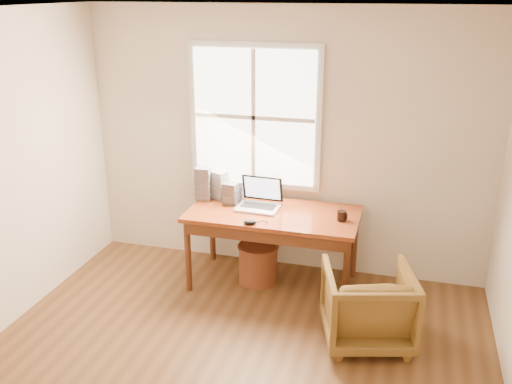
# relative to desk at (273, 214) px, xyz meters

# --- Properties ---
(room_shell) EXTENTS (4.04, 4.54, 2.64)m
(room_shell) POSITION_rel_desk_xyz_m (-0.02, -1.64, 0.59)
(room_shell) COLOR brown
(room_shell) RESTS_ON ground
(desk) EXTENTS (1.60, 0.80, 0.04)m
(desk) POSITION_rel_desk_xyz_m (0.00, 0.00, 0.00)
(desk) COLOR brown
(desk) RESTS_ON room_shell
(armchair) EXTENTS (0.85, 0.87, 0.64)m
(armchair) POSITION_rel_desk_xyz_m (0.97, -0.72, -0.41)
(armchair) COLOR brown
(armchair) RESTS_ON room_shell
(wicker_stool) EXTENTS (0.46, 0.46, 0.38)m
(wicker_stool) POSITION_rel_desk_xyz_m (-0.15, 0.00, -0.54)
(wicker_stool) COLOR brown
(wicker_stool) RESTS_ON room_shell
(laptop) EXTENTS (0.43, 0.45, 0.31)m
(laptop) POSITION_rel_desk_xyz_m (-0.16, 0.03, 0.17)
(laptop) COLOR silver
(laptop) RESTS_ON desk
(mouse) EXTENTS (0.13, 0.10, 0.04)m
(mouse) POSITION_rel_desk_xyz_m (-0.13, -0.34, 0.04)
(mouse) COLOR black
(mouse) RESTS_ON desk
(coffee_mug) EXTENTS (0.10, 0.10, 0.09)m
(coffee_mug) POSITION_rel_desk_xyz_m (0.64, -0.04, 0.07)
(coffee_mug) COLOR black
(coffee_mug) RESTS_ON desk
(cd_stack_a) EXTENTS (0.18, 0.17, 0.28)m
(cd_stack_a) POSITION_rel_desk_xyz_m (-0.60, 0.21, 0.16)
(cd_stack_a) COLOR #B8BCC5
(cd_stack_a) RESTS_ON desk
(cd_stack_b) EXTENTS (0.14, 0.13, 0.21)m
(cd_stack_b) POSITION_rel_desk_xyz_m (-0.45, 0.10, 0.12)
(cd_stack_b) COLOR #27272C
(cd_stack_b) RESTS_ON desk
(cd_stack_c) EXTENTS (0.16, 0.14, 0.33)m
(cd_stack_c) POSITION_rel_desk_xyz_m (-0.75, 0.14, 0.18)
(cd_stack_c) COLOR #9B9AA6
(cd_stack_c) RESTS_ON desk
(cd_stack_d) EXTENTS (0.16, 0.15, 0.19)m
(cd_stack_d) POSITION_rel_desk_xyz_m (-0.45, 0.24, 0.12)
(cd_stack_d) COLOR silver
(cd_stack_d) RESTS_ON desk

